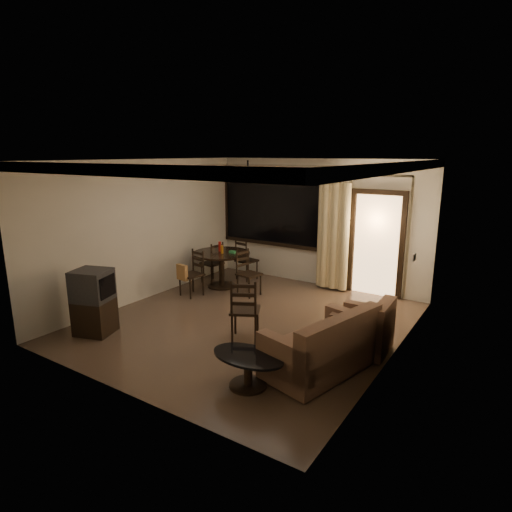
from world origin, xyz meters
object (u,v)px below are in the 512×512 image
Objects in this scene: dining_chair_south at (191,282)px; side_chair at (245,321)px; dining_table at (222,260)px; sofa at (324,349)px; armchair at (366,330)px; tv_cabinet at (94,302)px; coffee_table at (248,365)px; dining_chair_east at (249,282)px; dining_chair_north at (246,268)px; dining_chair_west at (213,270)px.

side_chair reaches higher than dining_chair_south.
sofa is (3.50, -2.30, -0.28)m from dining_table.
sofa reaches higher than armchair.
sofa is (3.71, 0.85, -0.20)m from tv_cabinet.
coffee_table is at bearing 98.16° from side_chair.
dining_chair_east reaches higher than coffee_table.
dining_chair_south is 3.94m from armchair.
armchair is at bearing 159.69° from dining_chair_north.
side_chair is at bearing 126.04° from coffee_table.
side_chair reaches higher than dining_chair_west.
armchair is 0.82× the size of coffee_table.
armchair is at bearing 80.21° from dining_chair_west.
dining_chair_south is at bearing 23.05° from dining_chair_west.
armchair is 0.80× the size of side_chair.
sofa is at bearing -11.69° from dining_chair_south.
dining_table is 0.91m from dining_chair_south.
dining_table is 1.32× the size of dining_chair_north.
tv_cabinet is 4.36m from armchair.
sofa is at bearing 52.95° from coffee_table.
sofa is 0.99m from armchair.
dining_chair_east is at bearing 155.18° from armchair.
side_chair is at bearing -44.99° from dining_table.
dining_table reaches higher than armchair.
tv_cabinet is at bearing 13.11° from dining_chair_west.
tv_cabinet is 0.61× the size of sofa.
dining_chair_west is 0.54× the size of sofa.
armchair is (4.14, -1.49, 0.04)m from dining_chair_west.
coffee_table is at bearing 54.38° from dining_chair_west.
dining_chair_west is 4.63m from coffee_table.
side_chair is (-1.74, -0.66, -0.02)m from armchair.
armchair is (3.96, 1.81, -0.22)m from tv_cabinet.
sofa is 2.16× the size of armchair.
dining_chair_west is at bearing 60.69° from dining_chair_north.
dining_chair_west is 1.02m from dining_chair_south.
dining_chair_north is at bearing 150.69° from dining_chair_west.
coffee_table is (-0.65, -0.86, -0.05)m from sofa.
dining_chair_north is at bearing 124.59° from coffee_table.
armchair is (3.91, -0.50, 0.02)m from dining_chair_south.
dining_chair_east is 1.20m from dining_chair_south.
dining_chair_east is 0.96× the size of coffee_table.
side_chair is (2.39, -2.16, 0.02)m from dining_chair_west.
dining_chair_west is 3.22m from side_chair.
dining_chair_east is at bearing 45.70° from dining_chair_south.
coffee_table is 1.43m from side_chair.
side_chair is (2.01, -2.01, -0.31)m from dining_table.
dining_chair_east is 0.54× the size of sofa.
dining_chair_east is 2.21m from side_chair.
dining_chair_east reaches higher than armchair.
dining_chair_south is 1.16× the size of armchair.
sofa is at bearing 141.05° from side_chair.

